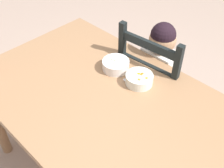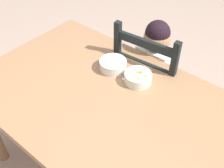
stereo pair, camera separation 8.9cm
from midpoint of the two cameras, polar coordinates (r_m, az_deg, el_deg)
The scene contains 6 objects.
dining_table at distance 1.51m, azimuth -2.47°, elevation -5.81°, with size 1.53×0.93×0.75m.
dining_chair at distance 1.96m, azimuth 6.57°, elevation -0.34°, with size 0.46×0.46×0.97m.
child_figure at distance 1.85m, azimuth 6.77°, elevation 3.57°, with size 0.32×0.31×0.95m.
bowl_of_peas at distance 1.61m, azimuth -1.37°, elevation 4.01°, with size 0.16×0.16×0.06m.
bowl_of_carrots at distance 1.53m, azimuth 3.74°, elevation 1.33°, with size 0.15×0.15×0.06m.
spoon at distance 1.55m, azimuth 1.92°, elevation 0.71°, with size 0.14×0.07×0.01m.
Camera 2 is at (0.66, -0.76, 1.77)m, focal length 44.21 mm.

